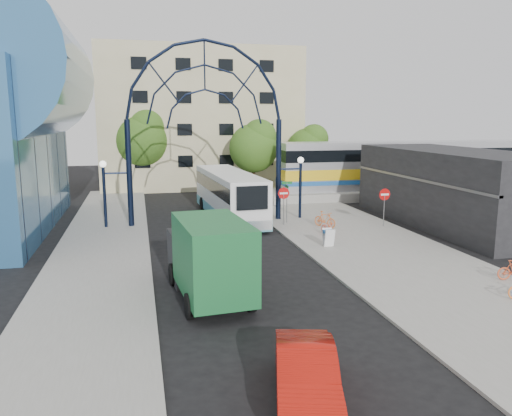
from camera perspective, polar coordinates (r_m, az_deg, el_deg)
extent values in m
plane|color=black|center=(20.78, -0.25, -9.68)|extent=(120.00, 120.00, 0.00)
cube|color=gray|center=(27.09, 14.54, -5.11)|extent=(8.00, 56.00, 0.12)
cube|color=gray|center=(26.08, -17.49, -5.86)|extent=(5.00, 50.00, 0.12)
cylinder|color=black|center=(33.23, -14.28, 3.75)|extent=(0.36, 0.36, 7.00)
cylinder|color=black|center=(34.53, 2.59, 4.29)|extent=(0.36, 0.36, 7.00)
cylinder|color=black|center=(33.49, -16.90, 1.08)|extent=(0.20, 0.20, 4.00)
cylinder|color=black|center=(35.18, 5.07, 1.91)|extent=(0.20, 0.20, 4.00)
sphere|color=white|center=(33.23, -17.10, 4.83)|extent=(0.44, 0.44, 0.44)
sphere|color=white|center=(34.93, 5.13, 5.48)|extent=(0.44, 0.44, 0.44)
cylinder|color=slate|center=(32.89, 3.17, -0.03)|extent=(0.06, 0.06, 2.20)
cylinder|color=red|center=(32.73, 3.19, 1.69)|extent=(0.80, 0.04, 0.80)
cube|color=white|center=(32.70, 3.20, 1.69)|extent=(0.55, 0.02, 0.12)
cylinder|color=slate|center=(33.38, 14.42, -0.19)|extent=(0.06, 0.06, 2.20)
cylinder|color=red|center=(33.22, 14.49, 1.51)|extent=(0.76, 0.04, 0.76)
cube|color=white|center=(33.20, 14.52, 1.50)|extent=(0.55, 0.02, 0.12)
cylinder|color=slate|center=(33.52, 3.54, 0.68)|extent=(0.05, 0.05, 2.80)
cube|color=#146626|center=(33.33, 3.57, 2.89)|extent=(0.70, 0.03, 0.18)
cube|color=#146626|center=(33.36, 3.56, 2.46)|extent=(0.03, 0.70, 0.18)
cube|color=white|center=(27.54, 8.42, -3.43)|extent=(0.55, 0.26, 0.99)
cube|color=white|center=(27.86, 8.15, -3.27)|extent=(0.55, 0.26, 0.99)
cube|color=#1E59A5|center=(27.63, 8.30, -2.68)|extent=(0.55, 0.42, 0.14)
cylinder|color=teal|center=(34.99, -26.63, 13.98)|extent=(9.00, 16.00, 9.00)
cube|color=black|center=(35.78, 21.63, 2.17)|extent=(6.00, 16.00, 5.00)
cube|color=#BEB384|center=(54.41, -6.65, 10.10)|extent=(20.00, 12.00, 14.00)
cube|color=gray|center=(48.21, 17.28, 1.82)|extent=(32.00, 5.00, 0.80)
cube|color=#B7B7BC|center=(47.92, 17.44, 4.78)|extent=(25.00, 3.00, 4.20)
cube|color=gold|center=(47.98, 17.40, 4.06)|extent=(25.10, 3.05, 0.90)
cube|color=black|center=(47.85, 17.50, 5.97)|extent=(25.05, 3.05, 1.00)
cube|color=#1E59A5|center=(48.05, 17.35, 3.23)|extent=(25.10, 3.05, 0.35)
cylinder|color=#382314|center=(46.58, -0.29, 3.07)|extent=(0.36, 0.36, 2.52)
sphere|color=#255717|center=(46.30, -0.29, 6.86)|extent=(4.48, 4.48, 4.48)
sphere|color=#255717|center=(46.07, 0.40, 8.23)|extent=(3.08, 3.08, 3.08)
cylinder|color=#382314|center=(49.36, -12.77, 3.43)|extent=(0.36, 0.36, 2.88)
sphere|color=#255717|center=(49.08, -12.93, 7.52)|extent=(5.12, 5.12, 5.12)
sphere|color=#255717|center=(48.75, -12.39, 9.03)|extent=(3.52, 3.52, 3.52)
cylinder|color=#382314|center=(50.16, 5.90, 3.43)|extent=(0.36, 0.36, 2.34)
sphere|color=#255717|center=(49.90, 5.96, 6.69)|extent=(4.16, 4.16, 4.16)
sphere|color=#255717|center=(49.74, 6.64, 7.87)|extent=(2.86, 2.86, 2.86)
cube|color=white|center=(35.66, -3.09, 1.73)|extent=(3.27, 11.99, 2.99)
cube|color=#55A9BE|center=(35.87, -3.08, -0.23)|extent=(3.30, 11.99, 0.72)
cube|color=black|center=(35.58, -3.10, 2.71)|extent=(3.31, 11.75, 0.93)
cube|color=black|center=(29.83, -0.44, 1.17)|extent=(1.95, 0.25, 1.44)
cube|color=black|center=(41.37, -4.97, 2.67)|extent=(2.48, 0.32, 1.65)
cylinder|color=black|center=(39.17, -6.15, 0.51)|extent=(0.34, 1.00, 0.99)
cylinder|color=black|center=(39.70, -2.50, 0.69)|extent=(0.34, 1.00, 0.99)
cylinder|color=black|center=(31.40, -3.50, -1.88)|extent=(0.34, 1.00, 0.99)
cylinder|color=black|center=(32.06, 0.98, -1.61)|extent=(0.34, 1.00, 0.99)
cube|color=black|center=(22.15, -6.71, -5.51)|extent=(2.47, 2.56, 2.19)
cube|color=black|center=(23.16, -7.32, -3.68)|extent=(1.99, 0.26, 0.99)
cube|color=#1A6331|center=(19.12, -4.98, -5.55)|extent=(2.75, 4.75, 2.78)
cylinder|color=black|center=(21.86, -9.48, -7.48)|extent=(0.34, 0.97, 0.95)
cylinder|color=black|center=(22.28, -3.62, -7.01)|extent=(0.34, 0.97, 0.95)
cylinder|color=black|center=(18.25, -7.60, -11.07)|extent=(0.34, 0.97, 0.95)
cylinder|color=black|center=(18.75, -0.61, -10.37)|extent=(0.34, 0.97, 0.95)
imported|color=black|center=(26.99, -3.52, -3.52)|extent=(2.62, 4.95, 1.33)
imported|color=#AC130A|center=(13.25, 5.77, -18.54)|extent=(2.56, 4.57, 1.42)
imported|color=#F54631|center=(30.33, 8.13, -2.34)|extent=(0.64, 1.57, 0.81)
imported|color=orange|center=(32.51, 7.88, -1.29)|extent=(1.28, 1.70, 1.02)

